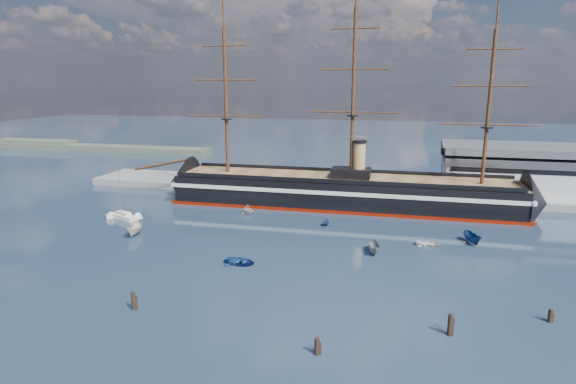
# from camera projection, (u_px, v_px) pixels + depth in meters

# --- Properties ---
(ground) EXTENTS (600.00, 600.00, 0.00)m
(ground) POSITION_uv_depth(u_px,v_px,m) (327.00, 228.00, 108.57)
(ground) COLOR #192739
(ground) RESTS_ON ground
(quay) EXTENTS (180.00, 18.00, 2.00)m
(quay) POSITION_uv_depth(u_px,v_px,m) (381.00, 194.00, 140.21)
(quay) COLOR slate
(quay) RESTS_ON ground
(warehouse) EXTENTS (63.00, 21.00, 11.60)m
(warehouse) POSITION_uv_depth(u_px,v_px,m) (563.00, 172.00, 130.83)
(warehouse) COLOR #B7BABC
(warehouse) RESTS_ON ground
(quay_tower) EXTENTS (5.00, 5.00, 15.00)m
(quay_tower) POSITION_uv_depth(u_px,v_px,m) (357.00, 162.00, 136.81)
(quay_tower) COLOR silver
(quay_tower) RESTS_ON ground
(shoreline) EXTENTS (120.00, 10.00, 4.00)m
(shoreline) POSITION_uv_depth(u_px,v_px,m) (74.00, 146.00, 230.88)
(shoreline) COLOR #3F4C38
(shoreline) RESTS_ON ground
(warship) EXTENTS (112.99, 17.53, 53.94)m
(warship) POSITION_uv_depth(u_px,v_px,m) (336.00, 191.00, 126.78)
(warship) COLOR black
(warship) RESTS_ON ground
(sailboat) EXTENTS (8.16, 5.20, 12.62)m
(sailboat) POSITION_uv_depth(u_px,v_px,m) (124.00, 216.00, 115.32)
(sailboat) COLOR silver
(sailboat) RESTS_ON ground
(motorboat_a) EXTENTS (7.86, 4.40, 2.97)m
(motorboat_a) POSITION_uv_depth(u_px,v_px,m) (135.00, 235.00, 103.30)
(motorboat_a) COLOR silver
(motorboat_a) RESTS_ON ground
(motorboat_b) EXTENTS (1.88, 3.82, 1.72)m
(motorboat_b) POSITION_uv_depth(u_px,v_px,m) (240.00, 264.00, 87.06)
(motorboat_b) COLOR navy
(motorboat_b) RESTS_ON ground
(motorboat_c) EXTENTS (6.76, 3.48, 2.57)m
(motorboat_c) POSITION_uv_depth(u_px,v_px,m) (374.00, 254.00, 92.45)
(motorboat_c) COLOR slate
(motorboat_c) RESTS_ON ground
(motorboat_d) EXTENTS (6.94, 7.00, 2.52)m
(motorboat_d) POSITION_uv_depth(u_px,v_px,m) (248.00, 214.00, 119.91)
(motorboat_d) COLOR silver
(motorboat_d) RESTS_ON ground
(motorboat_e) EXTENTS (1.76, 3.21, 1.42)m
(motorboat_e) POSITION_uv_depth(u_px,v_px,m) (428.00, 246.00, 96.54)
(motorboat_e) COLOR white
(motorboat_e) RESTS_ON ground
(motorboat_f) EXTENTS (7.27, 4.71, 2.73)m
(motorboat_f) POSITION_uv_depth(u_px,v_px,m) (472.00, 244.00, 98.09)
(motorboat_f) COLOR navy
(motorboat_f) RESTS_ON ground
(motorboat_g) EXTENTS (5.34, 3.39, 1.81)m
(motorboat_g) POSITION_uv_depth(u_px,v_px,m) (326.00, 225.00, 110.36)
(motorboat_g) COLOR navy
(motorboat_g) RESTS_ON ground
(piling_near_left) EXTENTS (0.64, 0.64, 3.45)m
(piling_near_left) POSITION_uv_depth(u_px,v_px,m) (134.00, 309.00, 69.97)
(piling_near_left) COLOR black
(piling_near_left) RESTS_ON ground
(piling_near_mid) EXTENTS (0.64, 0.64, 2.92)m
(piling_near_mid) POSITION_uv_depth(u_px,v_px,m) (317.00, 355.00, 58.52)
(piling_near_mid) COLOR black
(piling_near_mid) RESTS_ON ground
(piling_near_right) EXTENTS (0.64, 0.64, 3.73)m
(piling_near_right) POSITION_uv_depth(u_px,v_px,m) (449.00, 335.00, 62.89)
(piling_near_right) COLOR black
(piling_near_right) RESTS_ON ground
(piling_far_right) EXTENTS (0.64, 0.64, 2.62)m
(piling_far_right) POSITION_uv_depth(u_px,v_px,m) (549.00, 322.00, 66.33)
(piling_far_right) COLOR black
(piling_far_right) RESTS_ON ground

